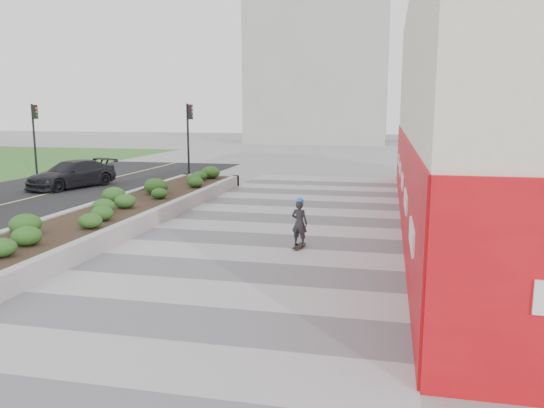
{
  "coord_description": "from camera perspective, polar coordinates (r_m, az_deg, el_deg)",
  "views": [
    {
      "loc": [
        3.46,
        -9.99,
        3.8
      ],
      "look_at": [
        0.16,
        5.01,
        1.1
      ],
      "focal_mm": 35.0,
      "sensor_mm": 36.0,
      "label": 1
    }
  ],
  "objects": [
    {
      "name": "building",
      "position": [
        19.29,
        23.27,
        9.7
      ],
      "size": [
        6.04,
        24.08,
        8.0
      ],
      "color": "beige",
      "rests_on": "ground"
    },
    {
      "name": "skateboarder",
      "position": [
        14.79,
        2.97,
        -2.01
      ],
      "size": [
        0.54,
        0.74,
        1.44
      ],
      "rotation": [
        0.0,
        0.0,
        -0.13
      ],
      "color": "beige",
      "rests_on": "ground"
    },
    {
      "name": "traffic_signal_near",
      "position": [
        29.51,
        -8.91,
        7.84
      ],
      "size": [
        0.33,
        0.28,
        4.2
      ],
      "color": "black",
      "rests_on": "ground"
    },
    {
      "name": "planter",
      "position": [
        19.5,
        -15.15,
        -0.36
      ],
      "size": [
        3.0,
        18.0,
        0.9
      ],
      "color": "#9E9EA0",
      "rests_on": "ground"
    },
    {
      "name": "ground",
      "position": [
        11.23,
        -6.39,
        -9.87
      ],
      "size": [
        160.0,
        160.0,
        0.0
      ],
      "primitive_type": "plane",
      "color": "gray",
      "rests_on": "ground"
    },
    {
      "name": "manhole_cover",
      "position": [
        13.85,
        -0.41,
        -5.94
      ],
      "size": [
        0.44,
        0.44,
        0.01
      ],
      "primitive_type": "cylinder",
      "color": "#595654",
      "rests_on": "ground"
    },
    {
      "name": "car_dark",
      "position": [
        28.39,
        -20.74,
        3.02
      ],
      "size": [
        3.32,
        5.05,
        1.36
      ],
      "primitive_type": "imported",
      "rotation": [
        0.0,
        0.0,
        -0.33
      ],
      "color": "black",
      "rests_on": "ground"
    },
    {
      "name": "walkway",
      "position": [
        13.97,
        -2.42,
        -5.8
      ],
      "size": [
        8.0,
        36.0,
        0.01
      ],
      "primitive_type": "cube",
      "color": "#A8A8AD",
      "rests_on": "ground"
    },
    {
      "name": "distant_bldg_north_r",
      "position": [
        71.41,
        22.53,
        15.84
      ],
      "size": [
        14.0,
        10.0,
        24.0
      ],
      "primitive_type": "cube",
      "color": "#ADAAA3",
      "rests_on": "ground"
    },
    {
      "name": "distant_bldg_north_l",
      "position": [
        65.83,
        5.16,
        15.34
      ],
      "size": [
        16.0,
        12.0,
        20.0
      ],
      "primitive_type": "cube",
      "color": "#ADAAA3",
      "rests_on": "ground"
    },
    {
      "name": "traffic_signal_far",
      "position": [
        33.54,
        -24.17,
        7.33
      ],
      "size": [
        0.33,
        0.28,
        4.2
      ],
      "color": "black",
      "rests_on": "ground"
    }
  ]
}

